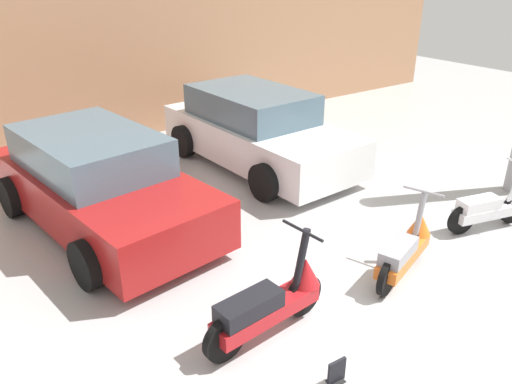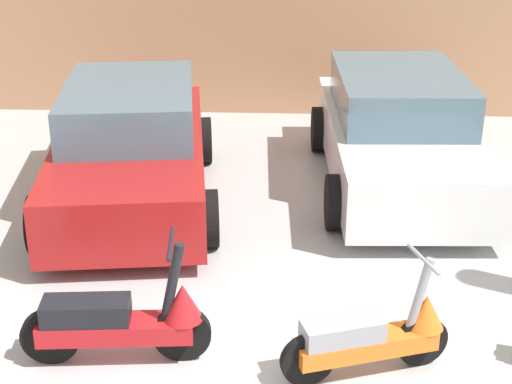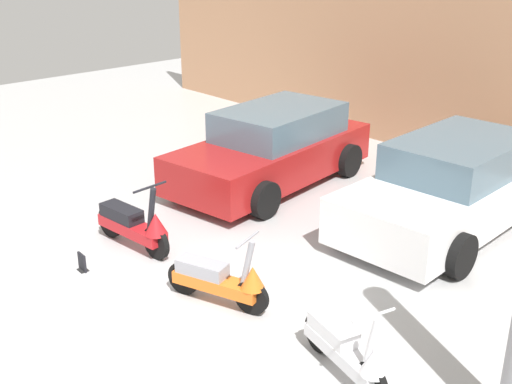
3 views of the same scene
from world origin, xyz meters
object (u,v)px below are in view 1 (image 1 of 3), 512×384
Objects in this scene: placard_near_left_scooter at (336,373)px; scooter_front_left at (272,302)px; car_rear_left at (99,183)px; car_rear_center at (257,130)px; scooter_front_right at (406,248)px; scooter_front_center at (492,206)px.

scooter_front_left is at bearing 94.58° from placard_near_left_scooter.
car_rear_center is at bearing 94.05° from car_rear_left.
placard_near_left_scooter is (0.67, -4.35, -0.57)m from car_rear_left.
scooter_front_right is 0.33× the size of car_rear_center.
scooter_front_right reaches higher than scooter_front_center.
scooter_front_left is at bearing 159.51° from scooter_front_right.
scooter_front_right is at bearing -11.64° from car_rear_center.
car_rear_left reaches higher than scooter_front_center.
scooter_front_left reaches higher than placard_near_left_scooter.
car_rear_left reaches higher than scooter_front_right.
placard_near_left_scooter is at bearing -175.31° from scooter_front_right.
scooter_front_center is 5.32× the size of placard_near_left_scooter.
scooter_front_left reaches higher than scooter_front_center.
scooter_front_center is 0.32× the size of car_rear_left.
car_rear_left is 3.41m from car_rear_center.
scooter_front_right is 2.19m from placard_near_left_scooter.
scooter_front_center is at bearing 12.62° from placard_near_left_scooter.
scooter_front_left is at bearing -36.25° from car_rear_center.
scooter_front_center is 0.32× the size of car_rear_center.
car_rear_left reaches higher than scooter_front_left.
scooter_front_center is (2.01, 0.04, -0.01)m from scooter_front_right.
scooter_front_left is 1.13× the size of scooter_front_right.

